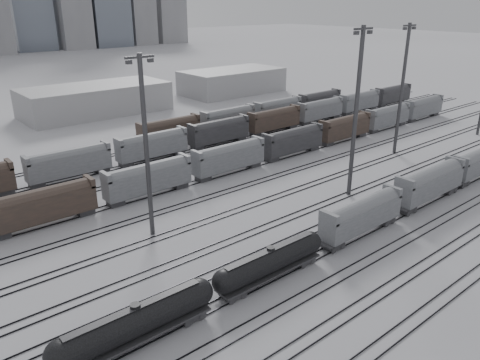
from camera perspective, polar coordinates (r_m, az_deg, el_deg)
ground at (r=62.12m, az=11.62°, el=-8.63°), size 900.00×900.00×0.00m
tracks at (r=72.79m, az=0.89°, el=-3.49°), size 220.00×71.50×0.16m
tank_car_a at (r=46.30m, az=-12.47°, el=-16.55°), size 17.01×2.84×4.20m
tank_car_b at (r=54.52m, az=3.72°, el=-9.89°), size 16.18×2.70×4.00m
hopper_car_a at (r=65.77m, az=14.61°, el=-3.99°), size 14.62×2.91×5.23m
hopper_car_b at (r=79.89m, az=22.14°, el=-0.18°), size 15.80×3.14×5.65m
hopper_car_c at (r=94.58m, az=27.07°, el=2.08°), size 14.84×2.95×5.31m
light_mast_b at (r=61.62m, az=-11.39°, el=4.27°), size 3.91×0.63×24.42m
light_mast_c at (r=76.06m, az=13.97°, el=8.29°), size 4.31×0.69×26.96m
light_mast_d at (r=101.90m, az=19.16°, el=10.68°), size 4.21×0.67×26.32m
bg_string_near at (r=86.95m, az=-1.36°, el=2.60°), size 151.00×3.00×5.60m
bg_string_mid at (r=104.92m, az=-2.56°, el=5.83°), size 151.00×3.00×5.60m
bg_string_far at (r=121.72m, az=1.71°, el=7.98°), size 66.00×3.00×5.60m
warehouse_mid at (r=140.73m, az=-17.17°, el=9.36°), size 40.00×18.00×8.00m
warehouse_right at (r=166.26m, az=-0.94°, el=11.95°), size 35.00×18.00×8.00m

